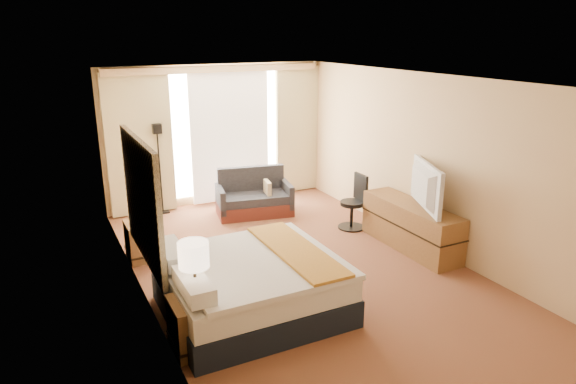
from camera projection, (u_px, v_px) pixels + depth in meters
name	position (u px, v px, depth m)	size (l,w,h in m)	color
floor	(304.00, 271.00, 7.07)	(4.20, 7.00, 0.02)	maroon
ceiling	(306.00, 79.00, 6.29)	(4.20, 7.00, 0.02)	white
wall_back	(216.00, 135.00, 9.66)	(4.20, 0.02, 2.60)	#DABB85
wall_front	(537.00, 302.00, 3.70)	(4.20, 0.02, 2.60)	#DABB85
wall_left	(142.00, 204.00, 5.78)	(0.02, 7.00, 2.60)	#DABB85
wall_right	(430.00, 163.00, 7.58)	(0.02, 7.00, 2.60)	#DABB85
headboard	(142.00, 201.00, 5.97)	(0.06, 1.85, 1.50)	black
nightstand_left	(194.00, 324.00, 5.29)	(0.45, 0.52, 0.55)	brown
nightstand_right	(143.00, 240.00, 7.42)	(0.45, 0.52, 0.55)	brown
media_dresser	(411.00, 226.00, 7.75)	(0.50, 1.80, 0.70)	brown
window	(229.00, 133.00, 9.74)	(2.30, 0.02, 2.30)	white
curtains	(218.00, 130.00, 9.53)	(4.12, 0.19, 2.56)	beige
bed	(251.00, 285.00, 5.96)	(1.95, 1.78, 0.94)	black
loveseat	(254.00, 199.00, 9.24)	(1.42, 0.94, 0.82)	#562118
floor_lamp	(158.00, 151.00, 9.04)	(0.21, 0.21, 1.63)	black
desk_chair	(354.00, 204.00, 8.54)	(0.45, 0.45, 0.92)	black
lamp_left	(194.00, 256.00, 5.05)	(0.31, 0.31, 0.65)	black
lamp_right	(137.00, 198.00, 7.13)	(0.25, 0.25, 0.52)	black
tissue_box	(191.00, 288.00, 5.33)	(0.13, 0.13, 0.12)	#86A0D0
telephone	(142.00, 219.00, 7.38)	(0.16, 0.13, 0.06)	black
television	(419.00, 186.00, 7.39)	(1.17, 0.15, 0.67)	black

